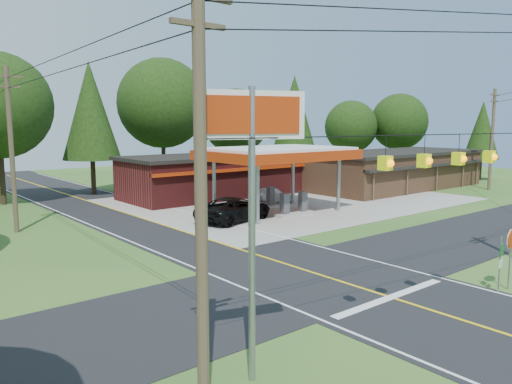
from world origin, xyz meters
TOP-DOWN VIEW (x-y plane):
  - ground at (0.00, 0.00)m, footprint 120.00×120.00m
  - main_highway at (0.00, 0.00)m, footprint 8.00×120.00m
  - cross_road at (0.00, 0.00)m, footprint 70.00×7.00m
  - lane_center_yellow at (0.00, 0.00)m, footprint 0.15×110.00m
  - gas_canopy at (9.00, 13.00)m, footprint 10.60×7.40m
  - convenience_store at (10.00, 22.98)m, footprint 16.40×7.55m
  - strip_building at (28.00, 15.98)m, footprint 20.40×8.75m
  - utility_pole_near_left at (-9.50, -5.00)m, footprint 1.80×0.30m
  - utility_pole_far_left at (-8.00, 18.00)m, footprint 1.80×0.30m
  - utility_pole_far_right at (34.00, 9.00)m, footprint 1.80×0.30m
  - overhead_beacons at (-1.00, -6.00)m, footprint 17.04×2.04m
  - treeline_backdrop at (0.82, 24.01)m, footprint 70.27×51.59m
  - suv_car at (4.50, 12.38)m, footprint 7.14×7.14m
  - sedan_car at (12.00, 17.00)m, footprint 4.88×4.88m
  - big_stop_sign at (-8.00, -5.01)m, footprint 2.68×0.98m
  - octagonal_stop_sign at (4.50, -6.01)m, footprint 0.87×0.10m
  - route_sign_post at (3.80, -5.95)m, footprint 0.46×0.13m

SIDE VIEW (x-z plane):
  - ground at x=0.00m, z-range 0.00..0.00m
  - main_highway at x=0.00m, z-range 0.00..0.02m
  - cross_road at x=0.00m, z-range 0.00..0.03m
  - lane_center_yellow at x=0.00m, z-range 0.02..0.03m
  - sedan_car at x=12.00m, z-range 0.00..1.25m
  - suv_car at x=4.50m, z-range 0.00..1.64m
  - route_sign_post at x=3.80m, z-range 0.22..2.49m
  - octagonal_stop_sign at x=4.50m, z-range 0.62..3.13m
  - strip_building at x=28.00m, z-range 0.01..3.81m
  - convenience_store at x=10.00m, z-range 0.02..3.82m
  - gas_canopy at x=9.00m, z-range 1.83..6.70m
  - utility_pole_near_left at x=-9.50m, z-range 0.20..10.20m
  - utility_pole_far_left at x=-8.00m, z-range 0.20..10.20m
  - utility_pole_far_right at x=34.00m, z-range 0.20..10.20m
  - big_stop_sign at x=-8.00m, z-range 1.91..9.46m
  - overhead_beacons at x=-1.00m, z-range 5.70..6.73m
  - treeline_backdrop at x=0.82m, z-range 0.84..14.14m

